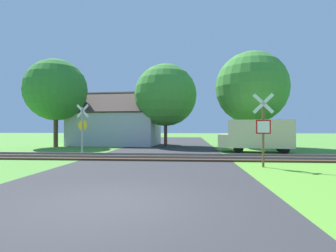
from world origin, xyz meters
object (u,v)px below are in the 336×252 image
Objects in this scene: stop_sign_near at (263,126)px; crossing_sign_far at (82,125)px; house at (116,127)px; tree_left at (56,90)px; tree_right at (252,88)px; mail_truck at (257,134)px; tree_center at (166,95)px.

crossing_sign_far is (-10.11, 5.13, 0.12)m from stop_sign_near.
crossing_sign_far is 0.36× the size of house.
tree_right is at bearing 2.33° from tree_left.
mail_truck is (1.56, 7.08, -0.51)m from stop_sign_near.
tree_right is at bearing -4.81° from tree_center.
tree_center is at bearing -12.34° from house.
tree_left is at bearing -144.38° from house.
tree_center is at bearing 175.19° from tree_right.
crossing_sign_far is at bearing 110.36° from mail_truck.
mail_truck is at bearing -95.06° from stop_sign_near.
house is 1.08× the size of tree_right.
tree_left is at bearing 86.96° from mail_truck.
crossing_sign_far is 0.41× the size of tree_left.
house is at bearing 31.42° from tree_left.
stop_sign_near is 0.40× the size of tree_left.
tree_right is (12.74, -2.16, 3.43)m from house.
crossing_sign_far is 9.30m from tree_center.
tree_center is (5.12, -1.52, 2.93)m from house.
crossing_sign_far is at bearing -19.54° from stop_sign_near.
crossing_sign_far reaches higher than mail_truck.
crossing_sign_far is 14.56m from tree_right.
stop_sign_near is 0.38× the size of tree_right.
tree_left is (-4.70, -2.87, 3.32)m from house.
stop_sign_near is 0.35× the size of house.
house is 1.19× the size of tree_center.
stop_sign_near is 0.42× the size of tree_center.
tree_right reaches higher than stop_sign_near.
tree_center reaches higher than mail_truck.
house is 13.37m from tree_right.
stop_sign_near is at bearing -36.57° from tree_left.
tree_right is at bearing 1.96° from mail_truck.
tree_center is at bearing 7.83° from tree_left.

